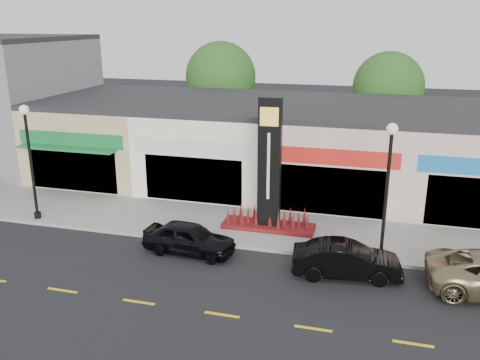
{
  "coord_description": "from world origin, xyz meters",
  "views": [
    {
      "loc": [
        7.4,
        -16.93,
        9.28
      ],
      "look_at": [
        1.71,
        4.0,
        2.42
      ],
      "focal_mm": 38.0,
      "sensor_mm": 36.0,
      "label": 1
    }
  ],
  "objects": [
    {
      "name": "shop_pink_e",
      "position": [
        12.5,
        11.47,
        2.4
      ],
      "size": [
        7.0,
        10.01,
        4.8
      ],
      "color": "beige",
      "rests_on": "ground"
    },
    {
      "name": "tree_rear_west",
      "position": [
        -4.0,
        19.5,
        5.22
      ],
      "size": [
        5.2,
        5.2,
        7.83
      ],
      "color": "#382619",
      "rests_on": "ground"
    },
    {
      "name": "pylon_sign",
      "position": [
        3.0,
        4.2,
        2.27
      ],
      "size": [
        4.2,
        1.3,
        6.0
      ],
      "color": "#5E1310",
      "rests_on": "sidewalk"
    },
    {
      "name": "curb",
      "position": [
        0.0,
        2.1,
        0.07
      ],
      "size": [
        52.0,
        0.2,
        0.15
      ],
      "primitive_type": "cube",
      "color": "gray",
      "rests_on": "ground"
    },
    {
      "name": "car_black_sedan",
      "position": [
        0.31,
        1.12,
        0.66
      ],
      "size": [
        1.85,
        3.97,
        1.32
      ],
      "primitive_type": "imported",
      "rotation": [
        0.0,
        0.0,
        1.49
      ],
      "color": "black",
      "rests_on": "ground"
    },
    {
      "name": "shop_cream",
      "position": [
        -1.5,
        11.47,
        2.4
      ],
      "size": [
        7.0,
        10.01,
        4.8
      ],
      "color": "white",
      "rests_on": "ground"
    },
    {
      "name": "shop_beige",
      "position": [
        -8.5,
        11.46,
        2.4
      ],
      "size": [
        7.0,
        10.85,
        4.8
      ],
      "color": "tan",
      "rests_on": "ground"
    },
    {
      "name": "lamp_east_near",
      "position": [
        8.0,
        2.5,
        3.48
      ],
      "size": [
        0.44,
        0.44,
        5.47
      ],
      "color": "black",
      "rests_on": "sidewalk"
    },
    {
      "name": "car_black_conv",
      "position": [
        6.74,
        0.76,
        0.67
      ],
      "size": [
        1.9,
        4.19,
        1.33
      ],
      "primitive_type": "imported",
      "rotation": [
        0.0,
        0.0,
        1.69
      ],
      "color": "black",
      "rests_on": "ground"
    },
    {
      "name": "tree_rear_mid",
      "position": [
        8.0,
        19.5,
        4.88
      ],
      "size": [
        4.8,
        4.8,
        7.29
      ],
      "color": "#382619",
      "rests_on": "ground"
    },
    {
      "name": "ground",
      "position": [
        0.0,
        0.0,
        0.0
      ],
      "size": [
        120.0,
        120.0,
        0.0
      ],
      "primitive_type": "plane",
      "color": "black",
      "rests_on": "ground"
    },
    {
      "name": "lamp_west_near",
      "position": [
        -8.0,
        2.5,
        3.48
      ],
      "size": [
        0.44,
        0.44,
        5.47
      ],
      "color": "black",
      "rests_on": "sidewalk"
    },
    {
      "name": "shop_pink_w",
      "position": [
        5.5,
        11.47,
        2.4
      ],
      "size": [
        7.0,
        10.01,
        4.8
      ],
      "color": "beige",
      "rests_on": "ground"
    },
    {
      "name": "sidewalk",
      "position": [
        0.0,
        4.35,
        0.07
      ],
      "size": [
        52.0,
        4.3,
        0.15
      ],
      "primitive_type": "cube",
      "color": "gray",
      "rests_on": "ground"
    }
  ]
}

